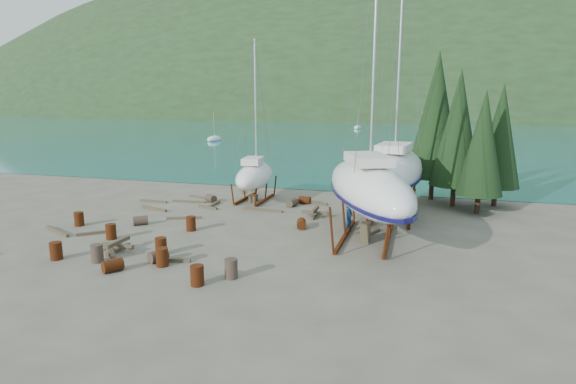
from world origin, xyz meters
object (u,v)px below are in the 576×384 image
(large_sailboat_far, at_px, (394,171))
(worker, at_px, (349,218))
(large_sailboat_near, at_px, (368,186))
(small_sailboat_shore, at_px, (255,175))

(large_sailboat_far, height_order, worker, large_sailboat_far)
(large_sailboat_near, height_order, small_sailboat_shore, large_sailboat_near)
(large_sailboat_far, bearing_deg, small_sailboat_shore, 175.94)
(worker, bearing_deg, large_sailboat_far, -1.12)
(small_sailboat_shore, bearing_deg, large_sailboat_far, -18.22)
(large_sailboat_near, bearing_deg, worker, 115.14)
(large_sailboat_far, xyz_separation_m, small_sailboat_shore, (-10.69, 1.90, -1.08))
(small_sailboat_shore, distance_m, worker, 10.79)
(large_sailboat_far, relative_size, worker, 11.01)
(large_sailboat_near, bearing_deg, large_sailboat_far, 58.82)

